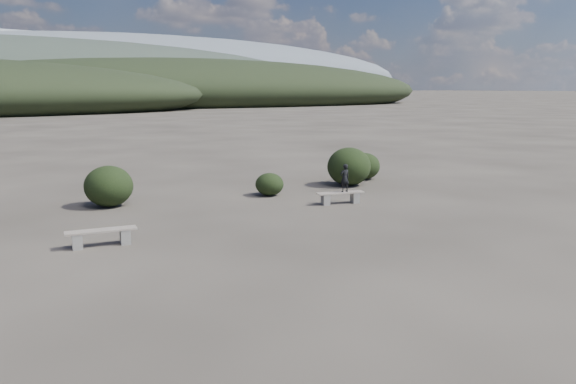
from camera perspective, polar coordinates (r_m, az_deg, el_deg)
ground at (r=12.44m, az=6.27°, el=-7.75°), size 1200.00×1200.00×0.00m
bench_left at (r=14.74m, az=-18.43°, el=-4.27°), size 1.74×0.52×0.43m
bench_right at (r=19.12m, az=5.34°, el=-0.48°), size 1.67×0.63×0.41m
seated_person at (r=19.07m, az=5.78°, el=1.43°), size 0.35×0.24×0.95m
shrub_b at (r=19.51m, az=-17.76°, el=0.57°), size 1.59×1.59×1.36m
shrub_c at (r=20.51m, az=-1.89°, el=0.79°), size 1.04×1.04×0.83m
shrub_d at (r=22.74m, az=6.22°, el=2.59°), size 1.75×1.75×1.54m
shrub_e at (r=24.41m, az=7.73°, el=2.64°), size 1.37×1.37×1.14m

